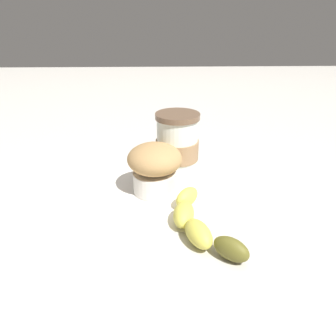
# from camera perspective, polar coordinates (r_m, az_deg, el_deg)

# --- Properties ---
(ground_plane) EXTENTS (3.00, 3.00, 0.00)m
(ground_plane) POSITION_cam_1_polar(r_m,az_deg,el_deg) (0.60, -0.00, -4.07)
(ground_plane) COLOR beige
(paper_napkin) EXTENTS (0.28, 0.28, 0.00)m
(paper_napkin) POSITION_cam_1_polar(r_m,az_deg,el_deg) (0.60, -0.00, -4.01)
(paper_napkin) COLOR white
(paper_napkin) RESTS_ON ground_plane
(coffee_cup) EXTENTS (0.08, 0.08, 0.13)m
(coffee_cup) POSITION_cam_1_polar(r_m,az_deg,el_deg) (0.63, 1.61, 3.80)
(coffee_cup) COLOR silver
(coffee_cup) RESTS_ON paper_napkin
(muffin) EXTENTS (0.10, 0.10, 0.09)m
(muffin) POSITION_cam_1_polar(r_m,az_deg,el_deg) (0.58, -2.31, 0.50)
(muffin) COLOR white
(muffin) RESTS_ON paper_napkin
(banana) EXTENTS (0.19, 0.10, 0.03)m
(banana) POSITION_cam_1_polar(r_m,az_deg,el_deg) (0.49, 5.10, -9.35)
(banana) COLOR #D6CC4C
(banana) RESTS_ON paper_napkin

